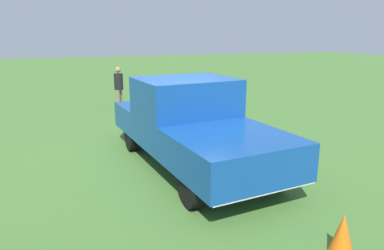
{
  "coord_description": "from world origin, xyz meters",
  "views": [
    {
      "loc": [
        7.12,
        -2.35,
        2.71
      ],
      "look_at": [
        0.53,
        0.16,
        0.9
      ],
      "focal_mm": 32.88,
      "sensor_mm": 36.0,
      "label": 1
    }
  ],
  "objects": [
    {
      "name": "traffic_cone",
      "position": [
        4.1,
        0.83,
        0.28
      ],
      "size": [
        0.32,
        0.32,
        0.55
      ],
      "primitive_type": "cone",
      "color": "orange",
      "rests_on": "ground_plane"
    },
    {
      "name": "ground_plane",
      "position": [
        0.0,
        0.0,
        0.0
      ],
      "size": [
        80.0,
        80.0,
        0.0
      ],
      "primitive_type": "plane",
      "color": "#477533"
    },
    {
      "name": "pickup_truck",
      "position": [
        0.4,
        0.14,
        0.96
      ],
      "size": [
        5.22,
        2.43,
        1.83
      ],
      "rotation": [
        0.0,
        0.0,
        0.1
      ],
      "color": "black",
      "rests_on": "ground_plane"
    },
    {
      "name": "person_bystander",
      "position": [
        -5.79,
        -0.31,
        0.89
      ],
      "size": [
        0.45,
        0.45,
        1.6
      ],
      "rotation": [
        0.0,
        0.0,
        4.1
      ],
      "color": "#7A6B51",
      "rests_on": "ground_plane"
    }
  ]
}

